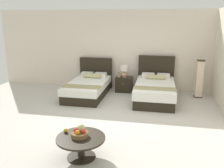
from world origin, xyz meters
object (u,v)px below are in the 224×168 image
Objects in this scene: bed_near_corner at (155,90)px; loose_apple at (66,130)px; table_lamp at (124,70)px; bed_near_window at (88,87)px; nightstand at (124,84)px; vase at (119,75)px; fruit_bowl at (80,132)px; coffee_table at (81,143)px; floor_lamp_corner at (199,79)px.

bed_near_corner is 3.87m from loose_apple.
bed_near_window is at bearing -148.59° from table_lamp.
table_lamp is at bearing 90.00° from nightstand.
fruit_bowl is (-0.00, -4.25, -0.13)m from vase.
bed_near_corner reaches higher than coffee_table.
table_lamp is at bearing 88.08° from coffee_table.
coffee_table is at bearing -51.74° from fruit_bowl.
floor_lamp_corner is (1.39, 0.52, 0.30)m from bed_near_corner.
loose_apple is (-0.31, 0.10, -0.03)m from fruit_bowl.
loose_apple is (-0.48, -4.19, 0.19)m from nightstand.
floor_lamp_corner is at bearing 57.60° from fruit_bowl.
vase is at bearing -166.89° from nightstand.
nightstand is at bearing 148.84° from bed_near_corner.
table_lamp is 2.47× the size of vase.
coffee_table is 4.95m from floor_lamp_corner.
bed_near_corner is 3.87m from coffee_table.
table_lamp is 4.26m from loose_apple.
vase reaches higher than fruit_bowl.
bed_near_corner is 3.79× the size of nightstand.
bed_near_corner is 5.16× the size of table_lamp.
bed_near_window is 2.18m from bed_near_corner.
table_lamp reaches higher than nightstand.
fruit_bowl is at bearing -122.40° from floor_lamp_corner.
loose_apple is 5.03m from floor_lamp_corner.
coffee_table is at bearing -21.30° from loose_apple.
bed_near_corner is 6.44× the size of fruit_bowl.
nightstand is 4.23m from loose_apple.
nightstand is 1.70× the size of fruit_bowl.
table_lamp is (0.00, 0.02, 0.52)m from nightstand.
fruit_bowl is (-0.17, -4.31, -0.30)m from table_lamp.
bed_near_window is 1.38m from table_lamp.
floor_lamp_corner reaches higher than vase.
bed_near_corner is 3.85m from fruit_bowl.
bed_near_window is 6.49× the size of fruit_bowl.
bed_near_corner is at bearing -31.93° from table_lamp.
table_lamp reaches higher than fruit_bowl.
vase is at bearing 33.38° from bed_near_window.
loose_apple is at bearing -96.59° from nightstand.
bed_near_window reaches higher than loose_apple.
coffee_table is (-0.15, -4.33, 0.04)m from nightstand.
nightstand is at bearing 88.07° from coffee_table.
bed_near_corner is at bearing -31.16° from nightstand.
bed_near_window is at bearing -171.70° from floor_lamp_corner.
table_lamp is 4.38m from coffee_table.
nightstand is at bearing 176.97° from floor_lamp_corner.
fruit_bowl is at bearing -75.73° from bed_near_window.
vase is 4.30m from coffee_table.
floor_lamp_corner is (3.57, 0.52, 0.33)m from bed_near_window.
vase is (-0.17, -0.04, 0.35)m from nightstand.
vase is 0.51× the size of fruit_bowl.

